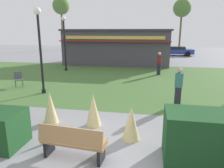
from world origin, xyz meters
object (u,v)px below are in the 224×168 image
at_px(lamppost_mid, 40,41).
at_px(tree_left_bg, 182,8).
at_px(lamppost_far, 64,37).
at_px(person_standing, 159,63).
at_px(parked_car_center_slot, 139,50).
at_px(person_strolling, 179,87).
at_px(park_bench, 73,142).
at_px(parked_car_west_slot, 103,49).
at_px(cafe_chair_center, 18,78).
at_px(food_kiosk, 117,47).
at_px(tree_right_bg, 61,6).
at_px(parked_car_east_slot, 176,51).

distance_m(lamppost_mid, tree_left_bg, 28.97).
height_order(lamppost_mid, lamppost_far, same).
height_order(person_standing, parked_car_center_slot, person_standing).
distance_m(lamppost_far, person_strolling, 10.97).
bearing_deg(parked_car_center_slot, park_bench, -90.59).
bearing_deg(parked_car_west_slot, parked_car_center_slot, 0.04).
bearing_deg(cafe_chair_center, parked_car_center_slot, 72.16).
distance_m(food_kiosk, tree_right_bg, 19.04).
bearing_deg(lamppost_far, lamppost_mid, -77.94).
bearing_deg(lamppost_far, parked_car_east_slot, 51.86).
relative_size(park_bench, cafe_chair_center, 1.95).
height_order(cafe_chair_center, person_standing, person_standing).
bearing_deg(parked_car_east_slot, tree_left_bg, 80.56).
xyz_separation_m(lamppost_far, person_strolling, (8.12, -7.14, -1.85)).
height_order(parked_car_west_slot, tree_left_bg, tree_left_bg).
bearing_deg(food_kiosk, parked_car_east_slot, 51.77).
height_order(lamppost_far, food_kiosk, lamppost_far).
bearing_deg(lamppost_far, park_bench, -66.93).
relative_size(cafe_chair_center, parked_car_center_slot, 0.21).
bearing_deg(person_standing, parked_car_east_slot, -145.66).
relative_size(lamppost_mid, tree_left_bg, 0.53).
bearing_deg(parked_car_west_slot, person_strolling, -68.60).
xyz_separation_m(tree_left_bg, tree_right_bg, (-19.57, -1.85, 0.50)).
distance_m(lamppost_mid, parked_car_west_slot, 19.58).
relative_size(person_standing, parked_car_center_slot, 0.40).
xyz_separation_m(parked_car_center_slot, parked_car_east_slot, (4.95, 0.00, 0.00)).
bearing_deg(tree_right_bg, parked_car_west_slot, -33.81).
height_order(lamppost_far, cafe_chair_center, lamppost_far).
height_order(parked_car_center_slot, tree_right_bg, tree_right_bg).
relative_size(parked_car_west_slot, tree_left_bg, 0.54).
bearing_deg(lamppost_mid, tree_right_bg, 110.74).
bearing_deg(lamppost_mid, parked_car_center_slot, 78.63).
distance_m(parked_car_west_slot, parked_car_east_slot, 10.02).
bearing_deg(person_standing, food_kiosk, -95.73).
distance_m(lamppost_mid, food_kiosk, 11.23).
distance_m(cafe_chair_center, tree_right_bg, 26.06).
bearing_deg(tree_left_bg, lamppost_far, -119.28).
bearing_deg(parked_car_east_slot, lamppost_far, -128.14).
bearing_deg(tree_right_bg, lamppost_far, -66.46).
bearing_deg(person_strolling, parked_car_west_slot, 91.62).
relative_size(lamppost_mid, parked_car_west_slot, 0.99).
bearing_deg(parked_car_east_slot, lamppost_mid, -114.50).
bearing_deg(parked_car_center_slot, cafe_chair_center, -107.84).
bearing_deg(person_strolling, person_standing, 75.35).
bearing_deg(lamppost_mid, lamppost_far, 102.06).
distance_m(cafe_chair_center, parked_car_west_slot, 18.54).
relative_size(cafe_chair_center, parked_car_west_slot, 0.20).
distance_m(park_bench, food_kiosk, 16.47).
distance_m(person_strolling, parked_car_east_slot, 20.28).
xyz_separation_m(lamppost_mid, person_strolling, (6.75, -0.72, -1.85)).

